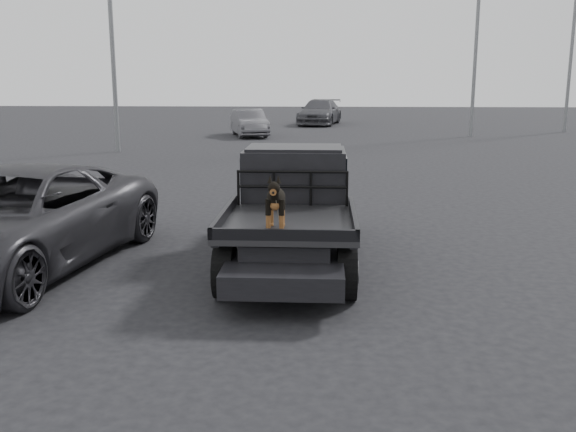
# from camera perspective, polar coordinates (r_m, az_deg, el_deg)

# --- Properties ---
(ground) EXTENTS (120.00, 120.00, 0.00)m
(ground) POSITION_cam_1_polar(r_m,az_deg,el_deg) (8.76, -4.64, -7.53)
(ground) COLOR black
(ground) RESTS_ON ground
(flatbed_ute) EXTENTS (2.00, 5.40, 0.92)m
(flatbed_ute) POSITION_cam_1_polar(r_m,az_deg,el_deg) (10.33, 0.33, -1.75)
(flatbed_ute) COLOR black
(flatbed_ute) RESTS_ON ground
(ute_cab) EXTENTS (1.72, 1.30, 0.88)m
(ute_cab) POSITION_cam_1_polar(r_m,az_deg,el_deg) (11.09, 0.58, 3.95)
(ute_cab) COLOR black
(ute_cab) RESTS_ON flatbed_ute
(headache_rack) EXTENTS (1.80, 0.08, 0.55)m
(headache_rack) POSITION_cam_1_polar(r_m,az_deg,el_deg) (10.38, 0.39, 2.45)
(headache_rack) COLOR black
(headache_rack) RESTS_ON flatbed_ute
(dog) EXTENTS (0.32, 0.60, 0.74)m
(dog) POSITION_cam_1_polar(r_m,az_deg,el_deg) (8.72, -1.09, 1.22)
(dog) COLOR black
(dog) RESTS_ON flatbed_ute
(parked_suv) EXTENTS (3.46, 6.06, 1.59)m
(parked_suv) POSITION_cam_1_polar(r_m,az_deg,el_deg) (10.79, -23.18, -0.32)
(parked_suv) COLOR #2D2C31
(parked_suv) RESTS_ON ground
(distant_car_a) EXTENTS (2.53, 4.36, 1.36)m
(distant_car_a) POSITION_cam_1_polar(r_m,az_deg,el_deg) (33.43, -3.47, 8.27)
(distant_car_a) COLOR #4D4C52
(distant_car_a) RESTS_ON ground
(distant_car_b) EXTENTS (3.13, 5.78, 1.59)m
(distant_car_b) POSITION_cam_1_polar(r_m,az_deg,el_deg) (41.82, 2.84, 9.21)
(distant_car_b) COLOR #45454A
(distant_car_b) RESTS_ON ground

